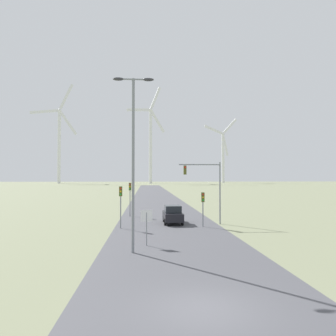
# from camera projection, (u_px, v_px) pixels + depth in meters

# --- Properties ---
(ground_plane) EXTENTS (600.00, 600.00, 0.00)m
(ground_plane) POSITION_uv_depth(u_px,v_px,m) (205.00, 309.00, 11.69)
(ground_plane) COLOR #757A5B
(road_surface) EXTENTS (10.00, 240.00, 0.01)m
(road_surface) POSITION_uv_depth(u_px,v_px,m) (158.00, 203.00, 59.57)
(road_surface) COLOR #47474C
(road_surface) RESTS_ON ground
(streetlamp) EXTENTS (2.59, 0.32, 10.95)m
(streetlamp) POSITION_uv_depth(u_px,v_px,m) (133.00, 145.00, 20.46)
(streetlamp) COLOR gray
(streetlamp) RESTS_ON ground
(stop_sign_near) EXTENTS (0.81, 0.07, 2.44)m
(stop_sign_near) POSITION_uv_depth(u_px,v_px,m) (147.00, 221.00, 22.42)
(stop_sign_near) COLOR gray
(stop_sign_near) RESTS_ON ground
(traffic_light_post_near_left) EXTENTS (0.28, 0.34, 3.83)m
(traffic_light_post_near_left) POSITION_uv_depth(u_px,v_px,m) (121.00, 198.00, 29.91)
(traffic_light_post_near_left) COLOR gray
(traffic_light_post_near_left) RESTS_ON ground
(traffic_light_post_near_right) EXTENTS (0.28, 0.34, 3.23)m
(traffic_light_post_near_right) POSITION_uv_depth(u_px,v_px,m) (203.00, 202.00, 30.89)
(traffic_light_post_near_right) COLOR gray
(traffic_light_post_near_right) RESTS_ON ground
(traffic_light_post_mid_left) EXTENTS (0.28, 0.34, 3.99)m
(traffic_light_post_mid_left) POSITION_uv_depth(u_px,v_px,m) (130.00, 192.00, 39.05)
(traffic_light_post_mid_left) COLOR gray
(traffic_light_post_mid_left) RESTS_ON ground
(traffic_light_mast_overhead) EXTENTS (4.21, 0.35, 6.18)m
(traffic_light_mast_overhead) POSITION_uv_depth(u_px,v_px,m) (206.00, 180.00, 32.64)
(traffic_light_mast_overhead) COLOR gray
(traffic_light_mast_overhead) RESTS_ON ground
(car_approaching) EXTENTS (1.88, 4.13, 1.83)m
(car_approaching) POSITION_uv_depth(u_px,v_px,m) (173.00, 214.00, 33.00)
(car_approaching) COLOR black
(car_approaching) RESTS_ON ground
(wind_turbine_far_left) EXTENTS (32.84, 2.60, 70.02)m
(wind_turbine_far_left) POSITION_uv_depth(u_px,v_px,m) (59.00, 139.00, 228.43)
(wind_turbine_far_left) COLOR white
(wind_turbine_far_left) RESTS_ON ground
(wind_turbine_left) EXTENTS (26.53, 14.44, 68.41)m
(wind_turbine_left) POSITION_uv_depth(u_px,v_px,m) (151.00, 139.00, 227.34)
(wind_turbine_left) COLOR white
(wind_turbine_left) RESTS_ON ground
(wind_turbine_center) EXTENTS (28.28, 12.41, 50.83)m
(wind_turbine_center) POSITION_uv_depth(u_px,v_px,m) (223.00, 152.00, 253.28)
(wind_turbine_center) COLOR white
(wind_turbine_center) RESTS_ON ground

